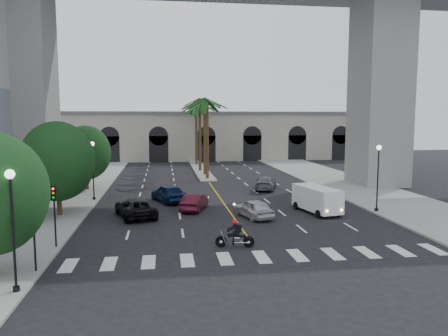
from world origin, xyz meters
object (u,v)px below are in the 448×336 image
Objects in this scene: lamp_post_left_near at (12,220)px; lamp_post_left_far at (93,166)px; pedestrian_b at (38,210)px; car_c at (135,208)px; pedestrian_a at (0,235)px; motorcycle_rider at (236,235)px; car_d at (266,183)px; traffic_signal_far at (54,206)px; lamp_post_right at (378,172)px; car_e at (169,193)px; car_b at (195,202)px; cargo_van at (317,199)px; traffic_signal_near at (33,223)px; car_a at (254,208)px.

lamp_post_left_far is at bearing 90.00° from lamp_post_left_near.
lamp_post_left_near is 2.97× the size of pedestrian_b.
pedestrian_a is (-6.77, -8.21, 0.38)m from car_c.
motorcycle_rider is 20.70m from car_d.
pedestrian_b is at bearing 113.25° from traffic_signal_far.
lamp_post_right is 1.12× the size of car_e.
lamp_post_left_far is 1.31× the size of car_b.
pedestrian_a is (-9.31, -13.82, 0.28)m from car_e.
car_e is at bearing -130.82° from car_c.
cargo_van is at bearing 116.01° from car_d.
pedestrian_b is at bearing 101.32° from lamp_post_left_near.
car_c is at bearing 40.11° from car_b.
traffic_signal_near is 28.12m from car_d.
car_a is 15.43m from pedestrian_b.
cargo_van is (18.13, -7.39, -2.08)m from lamp_post_left_far.
cargo_van reaches higher than motorcycle_rider.
traffic_signal_far is 0.89× the size of car_a.
lamp_post_left_near is at bearing -90.88° from traffic_signal_far.
car_e is (6.53, 13.24, -1.70)m from traffic_signal_far.
traffic_signal_near is 21.22m from cargo_van.
motorcycle_rider reaches higher than car_c.
lamp_post_right is (22.80, 13.00, 0.00)m from lamp_post_left_near.
lamp_post_right is 1.04× the size of car_c.
lamp_post_right is 2.97× the size of pedestrian_b.
car_b is 11.69m from pedestrian_b.
pedestrian_b is (-25.32, -0.40, -2.17)m from lamp_post_right.
cargo_van is at bearing 55.71° from motorcycle_rider.
car_e is (2.55, 5.60, 0.10)m from car_c.
lamp_post_left_near is 26.25m from lamp_post_right.
pedestrian_a is at bearing 60.01° from car_b.
motorcycle_rider is 0.44× the size of car_c.
traffic_signal_near is 0.77× the size of car_e.
car_d is at bearing -173.74° from car_e.
traffic_signal_far reaches higher than car_e.
car_a is (12.80, 10.24, -1.81)m from traffic_signal_near.
traffic_signal_far reaches higher than car_b.
motorcycle_rider reaches higher than car_a.
car_d is 11.44m from car_e.
pedestrian_a is at bearing 63.75° from car_d.
car_b is (8.57, 9.44, -1.84)m from traffic_signal_far.
lamp_post_left_far is 15.52m from car_a.
car_c reaches higher than car_d.
pedestrian_b reaches higher than car_c.
lamp_post_left_near reaches higher than traffic_signal_far.
lamp_post_right is at bearing 165.38° from car_a.
traffic_signal_near is 0.76× the size of car_d.
pedestrian_b is (-2.52, 12.60, -2.17)m from lamp_post_left_near.
car_a is (12.80, 6.24, -1.81)m from traffic_signal_far.
lamp_post_right is 10.22m from car_a.
traffic_signal_far is at bearing -176.76° from motorcycle_rider.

